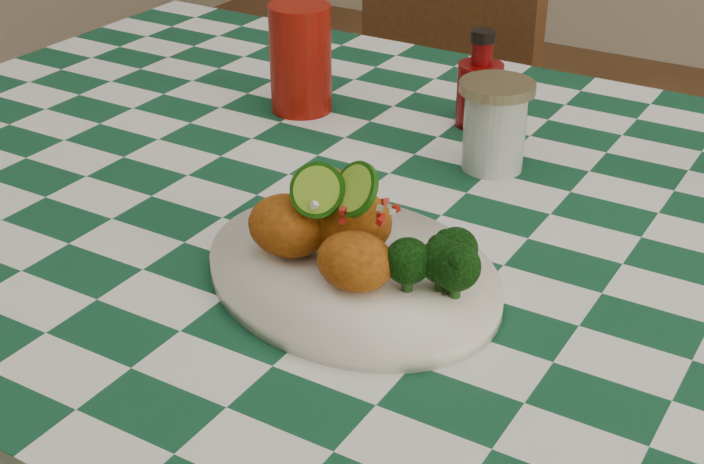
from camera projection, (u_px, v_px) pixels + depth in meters
The scene contains 7 objects.
plate at pixel (352, 273), 0.96m from camera, with size 0.33×0.26×0.02m, color white, non-canonical shape.
fried_chicken_pile at pixel (344, 217), 0.94m from camera, with size 0.16×0.12×0.10m, color #AE5810, non-canonical shape.
broccoli_side at pixel (437, 259), 0.91m from camera, with size 0.07×0.07×0.05m, color black, non-canonical shape.
red_tumbler at pixel (301, 59), 1.33m from camera, with size 0.08×0.08×0.15m, color maroon.
ketchup_bottle at pixel (480, 79), 1.28m from camera, with size 0.06×0.06×0.13m, color #640506, non-canonical shape.
mason_jar at pixel (495, 126), 1.17m from camera, with size 0.09×0.09×0.11m, color #B2BCBA, non-canonical shape.
wooden_chair_left at pixel (389, 143), 2.03m from camera, with size 0.44×0.46×0.95m, color #472814, non-canonical shape.
Camera 1 is at (0.41, -0.87, 1.29)m, focal length 50.00 mm.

